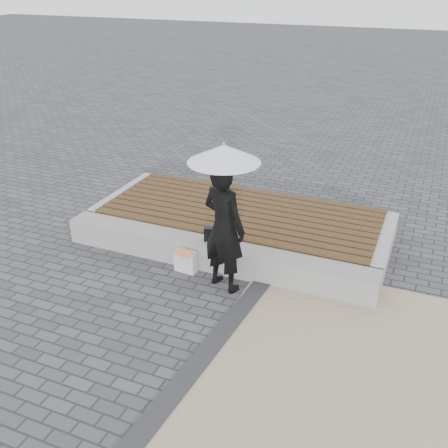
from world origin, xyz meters
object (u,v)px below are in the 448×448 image
(woman, at_px, (224,228))
(seating_ledge, at_px, (213,254))
(handbag, at_px, (214,234))
(parasol, at_px, (224,154))
(canvas_tote, at_px, (186,261))

(woman, bearing_deg, seating_ledge, -31.31)
(woman, relative_size, handbag, 6.10)
(parasol, height_order, handbag, parasol)
(seating_ledge, bearing_deg, parasol, -50.60)
(woman, height_order, handbag, woman)
(seating_ledge, bearing_deg, handbag, 93.10)
(parasol, distance_m, canvas_tote, 1.96)
(seating_ledge, relative_size, canvas_tote, 14.26)
(seating_ledge, relative_size, woman, 2.65)
(seating_ledge, relative_size, parasol, 4.08)
(woman, relative_size, canvas_tote, 5.39)
(seating_ledge, distance_m, woman, 0.96)
(seating_ledge, xyz_separation_m, woman, (0.38, -0.46, 0.74))
(woman, distance_m, canvas_tote, 1.04)
(parasol, relative_size, canvas_tote, 3.50)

